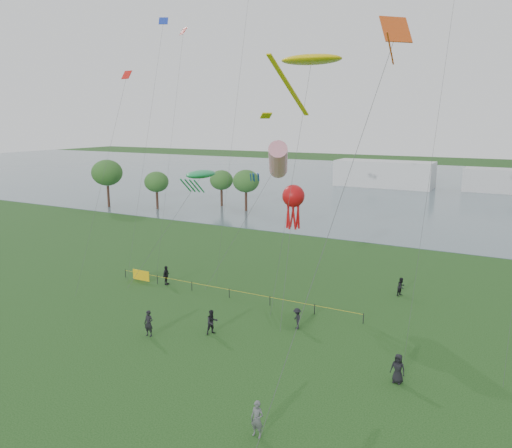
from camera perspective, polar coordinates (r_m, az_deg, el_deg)
The scene contains 19 objects.
ground_plane at distance 30.67m, azimuth -9.37°, elevation -18.31°, with size 400.00×400.00×0.00m, color #153912.
lake at distance 122.85m, azimuth 20.37°, elevation 3.94°, with size 400.00×120.00×0.08m, color slate.
pavilion_left at distance 119.87m, azimuth 14.43°, elevation 5.57°, with size 22.00×8.00×6.00m, color silver.
pavilion_right at distance 119.49m, azimuth 26.97°, elevation 4.39°, with size 18.00×7.00×5.00m, color silver.
trees at distance 88.69m, azimuth -9.93°, elevation 5.22°, with size 28.50×15.12×8.43m.
fence at distance 47.44m, azimuth -9.45°, elevation -6.47°, with size 24.07×0.07×1.05m.
kite_flyer at distance 26.25m, azimuth 0.13°, elevation -21.40°, with size 0.69×0.45×1.88m, color #55595C.
spectator_a at distance 37.05m, azimuth -5.04°, elevation -11.10°, with size 0.89×0.69×1.82m, color black.
spectator_b at distance 37.91m, azimuth 4.71°, elevation -10.72°, with size 1.04×0.60×1.61m, color black.
spectator_c at distance 48.07m, azimuth -10.24°, elevation -5.80°, with size 1.07×0.45×1.83m, color black.
spectator_d at distance 31.83m, azimuth 15.91°, elevation -15.60°, with size 0.88×0.57×1.80m, color black.
spectator_f at distance 37.37m, azimuth -12.17°, elevation -11.04°, with size 0.70×0.46×1.92m, color black.
spectator_g at distance 46.29m, azimuth 16.26°, elevation -6.89°, with size 0.81×0.63×1.67m, color black.
kite_stingray at distance 42.69m, azimuth 6.27°, elevation 18.10°, with size 5.16×10.09×20.51m.
kite_windsock at distance 46.74m, azimuth 2.53°, elevation 7.32°, with size 6.37×8.36×13.55m.
kite_creature at distance 51.63m, azimuth -6.35°, elevation 5.64°, with size 3.40×11.23×10.25m.
kite_octopus at distance 43.63m, azimuth 4.30°, elevation 3.08°, with size 3.78×9.30×9.80m.
kite_delta at distance 26.48m, azimuth 14.97°, elevation 18.67°, with size 3.92×10.56×20.33m.
small_kites at distance 45.12m, azimuth 0.15°, elevation 22.60°, with size 34.38×10.33×12.21m.
Camera 1 is at (16.56, -20.77, 15.33)m, focal length 35.00 mm.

